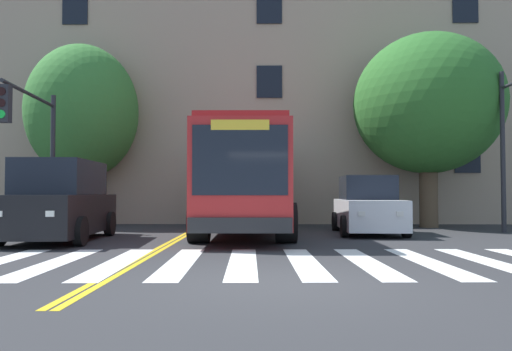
# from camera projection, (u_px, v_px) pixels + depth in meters

# --- Properties ---
(ground_plane) EXTENTS (120.00, 120.00, 0.00)m
(ground_plane) POSITION_uv_depth(u_px,v_px,m) (282.00, 283.00, 7.50)
(ground_plane) COLOR #303033
(crosswalk) EXTENTS (16.27, 4.76, 0.01)m
(crosswalk) POSITION_uv_depth(u_px,v_px,m) (274.00, 262.00, 9.65)
(crosswalk) COLOR white
(crosswalk) RESTS_ON ground
(lane_line_yellow_inner) EXTENTS (0.12, 36.00, 0.01)m
(lane_line_yellow_inner) POSITION_uv_depth(u_px,v_px,m) (209.00, 221.00, 23.68)
(lane_line_yellow_inner) COLOR gold
(lane_line_yellow_inner) RESTS_ON ground
(lane_line_yellow_outer) EXTENTS (0.12, 36.00, 0.01)m
(lane_line_yellow_outer) POSITION_uv_depth(u_px,v_px,m) (212.00, 221.00, 23.67)
(lane_line_yellow_outer) COLOR gold
(lane_line_yellow_outer) RESTS_ON ground
(city_bus) EXTENTS (2.97, 10.52, 3.30)m
(city_bus) POSITION_uv_depth(u_px,v_px,m) (246.00, 180.00, 16.72)
(city_bus) COLOR #B22323
(city_bus) RESTS_ON ground
(car_black_near_lane) EXTENTS (2.47, 4.97, 2.26)m
(car_black_near_lane) POSITION_uv_depth(u_px,v_px,m) (61.00, 203.00, 14.06)
(car_black_near_lane) COLOR black
(car_black_near_lane) RESTS_ON ground
(car_white_far_lane) EXTENTS (2.20, 4.31, 1.90)m
(car_white_far_lane) POSITION_uv_depth(u_px,v_px,m) (368.00, 208.00, 16.41)
(car_white_far_lane) COLOR white
(car_white_far_lane) RESTS_ON ground
(car_red_behind_bus) EXTENTS (2.44, 5.23, 2.34)m
(car_red_behind_bus) POSITION_uv_depth(u_px,v_px,m) (257.00, 197.00, 27.19)
(car_red_behind_bus) COLOR #AD1E1E
(car_red_behind_bus) RESTS_ON ground
(traffic_light_far_corner) EXTENTS (0.55, 4.08, 4.68)m
(traffic_light_far_corner) POSITION_uv_depth(u_px,v_px,m) (33.00, 132.00, 15.22)
(traffic_light_far_corner) COLOR #28282D
(traffic_light_far_corner) RESTS_ON ground
(street_tree_curbside_large) EXTENTS (6.49, 6.68, 7.58)m
(street_tree_curbside_large) POSITION_uv_depth(u_px,v_px,m) (428.00, 104.00, 19.58)
(street_tree_curbside_large) COLOR brown
(street_tree_curbside_large) RESTS_ON ground
(street_tree_curbside_small) EXTENTS (6.20, 6.22, 7.39)m
(street_tree_curbside_small) POSITION_uv_depth(u_px,v_px,m) (83.00, 112.00, 20.31)
(street_tree_curbside_small) COLOR brown
(street_tree_curbside_small) RESTS_ON ground
(building_facade) EXTENTS (42.29, 9.43, 11.57)m
(building_facade) POSITION_uv_depth(u_px,v_px,m) (268.00, 108.00, 26.12)
(building_facade) COLOR tan
(building_facade) RESTS_ON ground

